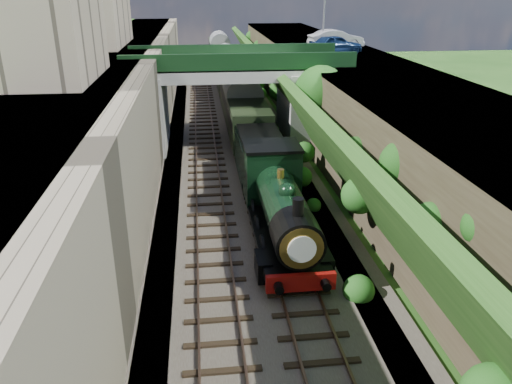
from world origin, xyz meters
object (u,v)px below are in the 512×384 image
Objects in this scene: lamppost at (325,9)px; tender at (261,161)px; car_silver at (336,39)px; locomotive at (281,207)px; tree at (322,94)px; road_bridge at (243,93)px; car_blue at (336,44)px.

tender is at bearing -114.78° from lamppost.
car_silver is 26.14m from locomotive.
tree is at bearing 155.59° from car_silver.
road_bridge reaches higher than tree.
tender is (0.26, -8.67, -2.46)m from road_bridge.
road_bridge is at bearing 125.85° from car_silver.
car_silver is 19.64m from tender.
lamppost is 4.37m from car_blue.
car_silver reaches higher than tender.
car_blue is 22.27m from locomotive.
tree is 1.35× the size of car_silver.
road_bridge is 2.67× the size of lamppost.
car_blue is at bearing 158.95° from car_silver.
locomotive is at bearing -107.67° from lamppost.
tender is (-8.79, -16.70, -5.43)m from car_silver.
lamppost is at bearing 65.22° from tender.
locomotive is (-7.58, -23.78, -7.67)m from lamppost.
tender is at bearing 90.00° from locomotive.
tree is at bearing 146.84° from car_blue.
tree is 1.10× the size of tender.
car_silver is at bearing 62.24° from tender.
car_silver is (1.22, 0.29, -2.51)m from lamppost.
lamppost is 26.11m from locomotive.
lamppost reaches higher than road_bridge.
road_bridge is 12.31m from lamppost.
car_blue reaches higher than tender.
car_blue is at bearing 58.98° from tender.
locomotive is at bearing -90.00° from tender.
locomotive is at bearing 146.08° from car_blue.
road_bridge is 2.67× the size of tender.
road_bridge is 9.01m from tender.
lamppost is 19.75m from tender.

